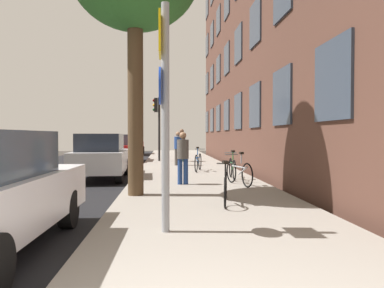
{
  "coord_description": "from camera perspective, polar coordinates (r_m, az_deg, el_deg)",
  "views": [
    {
      "loc": [
        0.14,
        -1.85,
        1.56
      ],
      "look_at": [
        1.18,
        12.59,
        1.23
      ],
      "focal_mm": 34.05,
      "sensor_mm": 36.0,
      "label": 1
    }
  ],
  "objects": [
    {
      "name": "sign_post",
      "position": [
        5.48,
        -4.44,
        6.76
      ],
      "size": [
        0.16,
        0.6,
        3.42
      ],
      "color": "gray",
      "rests_on": "sidewalk"
    },
    {
      "name": "pedestrian_2",
      "position": [
        20.26,
        -1.63,
        0.16
      ],
      "size": [
        0.46,
        0.46,
        1.81
      ],
      "color": "#33594C",
      "rests_on": "sidewalk"
    },
    {
      "name": "car_3",
      "position": [
        29.93,
        -9.38,
        -0.08
      ],
      "size": [
        1.84,
        4.54,
        1.62
      ],
      "color": "red",
      "rests_on": "road_asphalt"
    },
    {
      "name": "traffic_light",
      "position": [
        20.81,
        -5.45,
        4.18
      ],
      "size": [
        0.43,
        0.24,
        3.63
      ],
      "color": "black",
      "rests_on": "sidewalk"
    },
    {
      "name": "pedestrian_0",
      "position": [
        10.78,
        -1.44,
        -1.65
      ],
      "size": [
        0.48,
        0.48,
        1.55
      ],
      "color": "navy",
      "rests_on": "sidewalk"
    },
    {
      "name": "road_asphalt",
      "position": [
        17.55,
        -19.49,
        -3.86
      ],
      "size": [
        7.0,
        38.0,
        0.01
      ],
      "primitive_type": "cube",
      "color": "black",
      "rests_on": "ground"
    },
    {
      "name": "bicycle_1",
      "position": [
        10.75,
        7.37,
        -4.37
      ],
      "size": [
        0.56,
        1.73,
        0.97
      ],
      "color": "black",
      "rests_on": "sidewalk"
    },
    {
      "name": "car_2",
      "position": [
        21.63,
        -11.01,
        -0.62
      ],
      "size": [
        1.94,
        4.35,
        1.62
      ],
      "color": "red",
      "rests_on": "road_asphalt"
    },
    {
      "name": "ground_plane",
      "position": [
        17.12,
        -12.68,
        -3.96
      ],
      "size": [
        41.8,
        41.8,
        0.0
      ],
      "primitive_type": "plane",
      "color": "#332D28"
    },
    {
      "name": "car_1",
      "position": [
        13.35,
        -13.99,
        -1.84
      ],
      "size": [
        1.89,
        4.05,
        1.62
      ],
      "color": "#B7B7BC",
      "rests_on": "road_asphalt"
    },
    {
      "name": "pedestrian_1",
      "position": [
        17.7,
        -2.21,
        -0.34
      ],
      "size": [
        0.38,
        0.38,
        1.64
      ],
      "color": "#4C4742",
      "rests_on": "sidewalk"
    },
    {
      "name": "bicycle_2",
      "position": [
        12.25,
        6.34,
        -3.7
      ],
      "size": [
        0.42,
        1.64,
        0.96
      ],
      "color": "black",
      "rests_on": "sidewalk"
    },
    {
      "name": "bicycle_0",
      "position": [
        7.84,
        5.27,
        -6.66
      ],
      "size": [
        0.48,
        1.69,
        0.92
      ],
      "color": "black",
      "rests_on": "sidewalk"
    },
    {
      "name": "sidewalk",
      "position": [
        16.95,
        -0.87,
        -3.78
      ],
      "size": [
        4.2,
        38.0,
        0.12
      ],
      "primitive_type": "cube",
      "color": "gray",
      "rests_on": "ground"
    },
    {
      "name": "bicycle_3",
      "position": [
        14.89,
        0.96,
        -2.75
      ],
      "size": [
        0.55,
        1.67,
        0.99
      ],
      "color": "black",
      "rests_on": "sidewalk"
    }
  ]
}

